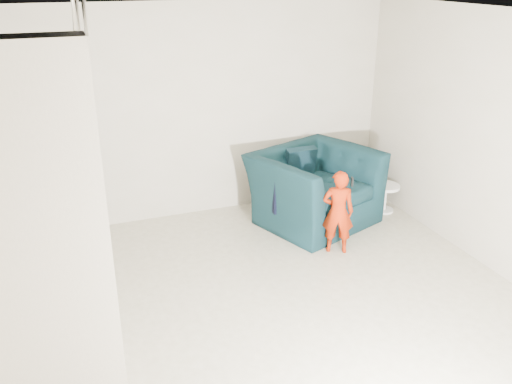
% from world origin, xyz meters
% --- Properties ---
extents(floor, '(5.50, 5.50, 0.00)m').
position_xyz_m(floor, '(0.00, 0.00, 0.00)').
color(floor, gray).
rests_on(floor, ground).
extents(ceiling, '(5.50, 5.50, 0.00)m').
position_xyz_m(ceiling, '(0.00, 0.00, 2.70)').
color(ceiling, silver).
rests_on(ceiling, back_wall).
extents(back_wall, '(5.00, 0.00, 5.00)m').
position_xyz_m(back_wall, '(0.00, 2.75, 1.35)').
color(back_wall, '#A69E87').
rests_on(back_wall, floor).
extents(armchair, '(1.75, 1.65, 0.92)m').
position_xyz_m(armchair, '(1.23, 1.94, 0.46)').
color(armchair, black).
rests_on(armchair, floor).
extents(toddler, '(0.43, 0.37, 0.99)m').
position_xyz_m(toddler, '(1.11, 1.12, 0.49)').
color(toddler, '#8C1F04').
rests_on(toddler, floor).
extents(side_table, '(0.38, 0.38, 0.38)m').
position_xyz_m(side_table, '(2.25, 1.87, 0.25)').
color(side_table, white).
rests_on(side_table, floor).
extents(staircase, '(1.02, 3.03, 3.62)m').
position_xyz_m(staircase, '(-2.00, 0.55, 0.95)').
color(staircase, '#ADA089').
rests_on(staircase, floor).
extents(cushion, '(0.40, 0.19, 0.40)m').
position_xyz_m(cushion, '(1.18, 2.28, 0.70)').
color(cushion, black).
rests_on(cushion, armchair).
extents(throw, '(0.05, 0.51, 0.57)m').
position_xyz_m(throw, '(0.60, 1.96, 0.58)').
color(throw, black).
rests_on(throw, armchair).
extents(phone, '(0.03, 0.05, 0.10)m').
position_xyz_m(phone, '(1.24, 1.08, 0.86)').
color(phone, black).
rests_on(phone, toddler).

